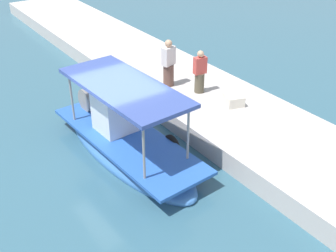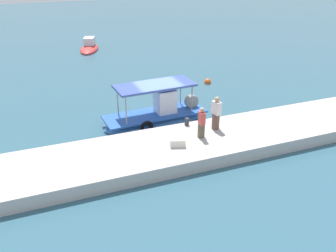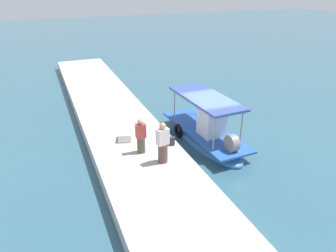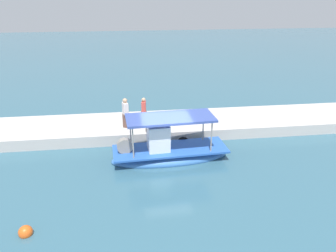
{
  "view_description": "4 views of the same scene",
  "coord_description": "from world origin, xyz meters",
  "px_view_note": "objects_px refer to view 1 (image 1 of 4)",
  "views": [
    {
      "loc": [
        -9.85,
        4.86,
        7.46
      ],
      "look_at": [
        -0.62,
        -1.6,
        0.77
      ],
      "focal_mm": 44.52,
      "sensor_mm": 36.0,
      "label": 1
    },
    {
      "loc": [
        -6.61,
        -18.65,
        9.18
      ],
      "look_at": [
        -0.28,
        -2.5,
        0.77
      ],
      "focal_mm": 38.76,
      "sensor_mm": 36.0,
      "label": 2
    },
    {
      "loc": [
        13.1,
        -7.68,
        7.79
      ],
      "look_at": [
        -0.2,
        -2.36,
        1.18
      ],
      "focal_mm": 34.74,
      "sensor_mm": 36.0,
      "label": 3
    },
    {
      "loc": [
        1.97,
        15.39,
        8.42
      ],
      "look_at": [
        -0.31,
        -1.81,
        1.27
      ],
      "focal_mm": 35.63,
      "sensor_mm": 36.0,
      "label": 4
    }
  ],
  "objects_px": {
    "fisherman_by_crate": "(169,65)",
    "mooring_bollard": "(167,99)",
    "fisherman_near_bollard": "(200,74)",
    "main_fishing_boat": "(125,141)",
    "cargo_crate": "(233,99)"
  },
  "relations": [
    {
      "from": "main_fishing_boat",
      "to": "fisherman_near_bollard",
      "type": "distance_m",
      "value": 4.01
    },
    {
      "from": "fisherman_by_crate",
      "to": "mooring_bollard",
      "type": "relative_size",
      "value": 4.51
    },
    {
      "from": "fisherman_near_bollard",
      "to": "main_fishing_boat",
      "type": "bearing_deg",
      "value": 105.32
    },
    {
      "from": "fisherman_near_bollard",
      "to": "cargo_crate",
      "type": "bearing_deg",
      "value": -166.28
    },
    {
      "from": "main_fishing_boat",
      "to": "fisherman_by_crate",
      "type": "xyz_separation_m",
      "value": [
        2.16,
        -3.16,
        1.06
      ]
    },
    {
      "from": "fisherman_by_crate",
      "to": "cargo_crate",
      "type": "distance_m",
      "value": 2.82
    },
    {
      "from": "fisherman_by_crate",
      "to": "cargo_crate",
      "type": "height_order",
      "value": "fisherman_by_crate"
    },
    {
      "from": "fisherman_near_bollard",
      "to": "fisherman_by_crate",
      "type": "bearing_deg",
      "value": 27.56
    },
    {
      "from": "cargo_crate",
      "to": "fisherman_near_bollard",
      "type": "bearing_deg",
      "value": 13.72
    },
    {
      "from": "mooring_bollard",
      "to": "cargo_crate",
      "type": "height_order",
      "value": "mooring_bollard"
    },
    {
      "from": "cargo_crate",
      "to": "mooring_bollard",
      "type": "bearing_deg",
      "value": 54.62
    },
    {
      "from": "mooring_bollard",
      "to": "fisherman_by_crate",
      "type": "bearing_deg",
      "value": -37.34
    },
    {
      "from": "main_fishing_boat",
      "to": "mooring_bollard",
      "type": "relative_size",
      "value": 15.94
    },
    {
      "from": "mooring_bollard",
      "to": "main_fishing_boat",
      "type": "bearing_deg",
      "value": 112.55
    },
    {
      "from": "fisherman_by_crate",
      "to": "mooring_bollard",
      "type": "distance_m",
      "value": 1.67
    }
  ]
}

